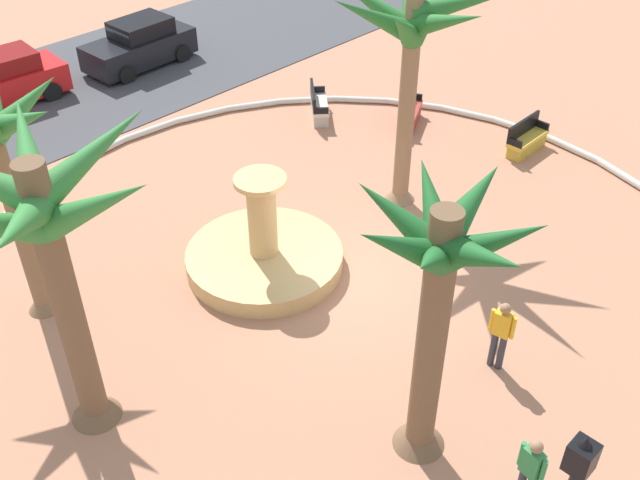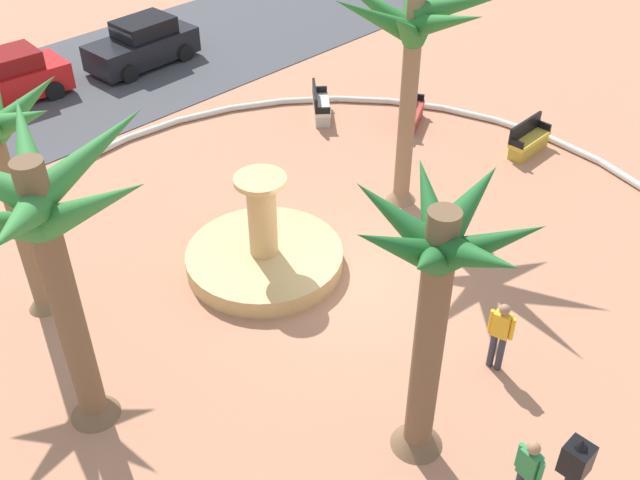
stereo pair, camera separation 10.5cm
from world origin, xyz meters
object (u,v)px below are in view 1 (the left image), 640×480
object	(u,v)px
palm_tree_far_side	(438,282)
bench_north	(409,114)
bench_east	(526,141)
palm_tree_mid_plaza	(45,236)
fountain	(264,255)
bench_west	(319,107)
parked_car_second	(140,45)
person_cyclist_photo	(501,332)
parked_car_leftmost	(3,81)
palm_tree_by_curb	(413,37)
person_cyclist_helmet	(530,471)

from	to	relation	value
palm_tree_far_side	bench_north	distance (m)	12.86
bench_east	palm_tree_mid_plaza	bearing A→B (deg)	178.17
fountain	bench_east	xyz separation A→B (m)	(9.11, -1.50, 0.00)
fountain	bench_west	distance (m)	7.74
bench_north	parked_car_second	size ratio (longest dim) A/B	0.41
palm_tree_mid_plaza	parked_car_second	xyz separation A→B (m)	(10.02, 12.89, -3.52)
bench_west	bench_north	world-z (taller)	same
bench_north	parked_car_second	bearing A→B (deg)	108.61
palm_tree_mid_plaza	bench_north	bearing A→B (deg)	13.08
fountain	person_cyclist_photo	world-z (taller)	fountain
bench_north	parked_car_leftmost	bearing A→B (deg)	127.96
bench_west	bench_east	bearing A→B (deg)	-65.00
palm_tree_far_side	parked_car_leftmost	bearing A→B (deg)	85.91
palm_tree_by_curb	palm_tree_mid_plaza	distance (m)	9.84
fountain	bench_east	world-z (taller)	fountain
person_cyclist_helmet	palm_tree_by_curb	bearing A→B (deg)	52.12
bench_north	person_cyclist_photo	xyz separation A→B (m)	(-6.87, -7.82, 0.60)
palm_tree_far_side	person_cyclist_helmet	bearing A→B (deg)	-83.95
parked_car_leftmost	parked_car_second	world-z (taller)	same
person_cyclist_helmet	person_cyclist_photo	world-z (taller)	person_cyclist_photo
bench_west	parked_car_leftmost	size ratio (longest dim) A/B	0.37
person_cyclist_helmet	person_cyclist_photo	size ratio (longest dim) A/B	1.00
parked_car_leftmost	bench_west	bearing A→B (deg)	-51.18
fountain	person_cyclist_photo	size ratio (longest dim) A/B	2.22
palm_tree_mid_plaza	person_cyclist_photo	distance (m)	8.67
palm_tree_by_curb	palm_tree_mid_plaza	world-z (taller)	palm_tree_by_curb
fountain	person_cyclist_helmet	distance (m)	8.04
palm_tree_by_curb	person_cyclist_helmet	size ratio (longest dim) A/B	3.56
palm_tree_by_curb	person_cyclist_photo	size ratio (longest dim) A/B	3.55
fountain	palm_tree_far_side	distance (m)	7.01
parked_car_second	person_cyclist_photo	bearing A→B (deg)	-101.45
person_cyclist_photo	bench_north	bearing A→B (deg)	48.72
bench_north	person_cyclist_helmet	world-z (taller)	person_cyclist_helmet
bench_east	person_cyclist_photo	xyz separation A→B (m)	(-7.98, -4.27, 0.60)
person_cyclist_helmet	parked_car_leftmost	bearing A→B (deg)	86.93
bench_east	parked_car_second	xyz separation A→B (m)	(-4.41, 13.35, 0.43)
bench_east	person_cyclist_photo	world-z (taller)	person_cyclist_photo
person_cyclist_photo	parked_car_leftmost	world-z (taller)	person_cyclist_photo
bench_west	parked_car_second	size ratio (longest dim) A/B	0.38
palm_tree_mid_plaza	bench_east	size ratio (longest dim) A/B	3.68
palm_tree_far_side	bench_north	world-z (taller)	palm_tree_far_side
fountain	palm_tree_mid_plaza	distance (m)	6.71
person_cyclist_photo	parked_car_leftmost	distance (m)	18.35
fountain	person_cyclist_helmet	xyz separation A→B (m)	(-1.28, -7.91, 0.60)
parked_car_leftmost	bench_east	bearing A→B (deg)	-56.51
fountain	parked_car_second	distance (m)	12.76
parked_car_leftmost	palm_tree_by_curb	bearing A→B (deg)	-70.20
bench_east	bench_north	xyz separation A→B (m)	(-1.11, 3.56, 0.00)
palm_tree_mid_plaza	person_cyclist_photo	bearing A→B (deg)	-36.26
bench_west	person_cyclist_helmet	bearing A→B (deg)	-121.71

